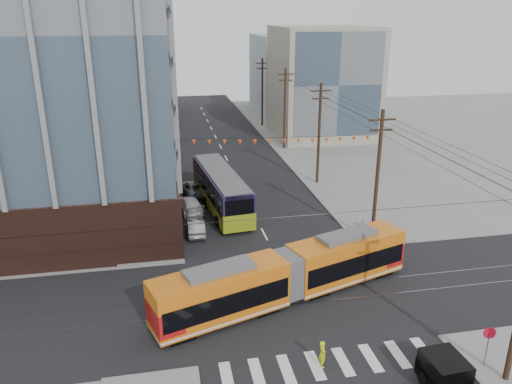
% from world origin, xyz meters
% --- Properties ---
extents(ground, '(160.00, 160.00, 0.00)m').
position_xyz_m(ground, '(0.00, 0.00, 0.00)').
color(ground, slate).
extents(bg_bldg_nw_near, '(18.00, 16.00, 18.00)m').
position_xyz_m(bg_bldg_nw_near, '(-17.00, 52.00, 9.00)').
color(bg_bldg_nw_near, '#8C99A5').
rests_on(bg_bldg_nw_near, ground).
extents(bg_bldg_ne_near, '(14.00, 14.00, 16.00)m').
position_xyz_m(bg_bldg_ne_near, '(16.00, 48.00, 8.00)').
color(bg_bldg_ne_near, gray).
rests_on(bg_bldg_ne_near, ground).
extents(bg_bldg_nw_far, '(16.00, 18.00, 20.00)m').
position_xyz_m(bg_bldg_nw_far, '(-14.00, 72.00, 10.00)').
color(bg_bldg_nw_far, gray).
rests_on(bg_bldg_nw_far, ground).
extents(bg_bldg_ne_far, '(16.00, 16.00, 14.00)m').
position_xyz_m(bg_bldg_ne_far, '(18.00, 68.00, 7.00)').
color(bg_bldg_ne_far, '#8C99A5').
rests_on(bg_bldg_ne_far, ground).
extents(utility_pole_far, '(0.30, 0.30, 11.00)m').
position_xyz_m(utility_pole_far, '(8.50, 56.00, 5.50)').
color(utility_pole_far, black).
rests_on(utility_pole_far, ground).
extents(streetcar, '(18.19, 8.28, 3.53)m').
position_xyz_m(streetcar, '(-0.65, 3.75, 1.77)').
color(streetcar, orange).
rests_on(streetcar, ground).
extents(city_bus, '(4.36, 13.64, 3.80)m').
position_xyz_m(city_bus, '(-2.83, 20.79, 1.90)').
color(city_bus, '#211B3D').
rests_on(city_bus, ground).
extents(parked_car_silver, '(1.47, 4.09, 1.34)m').
position_xyz_m(parked_car_silver, '(-5.73, 15.34, 0.67)').
color(parked_car_silver, '#9E9E9E').
rests_on(parked_car_silver, ground).
extents(parked_car_white, '(2.83, 5.17, 1.42)m').
position_xyz_m(parked_car_white, '(-5.90, 20.36, 0.71)').
color(parked_car_white, '#BABABA').
rests_on(parked_car_white, ground).
extents(parked_car_grey, '(3.34, 5.37, 1.39)m').
position_xyz_m(parked_car_grey, '(-5.21, 25.19, 0.69)').
color(parked_car_grey, slate).
rests_on(parked_car_grey, ground).
extents(pedestrian, '(0.38, 0.58, 1.58)m').
position_xyz_m(pedestrian, '(-0.45, -3.11, 0.79)').
color(pedestrian, yellow).
rests_on(pedestrian, ground).
extents(stop_sign, '(0.85, 0.85, 2.34)m').
position_xyz_m(stop_sign, '(8.05, -4.83, 1.17)').
color(stop_sign, red).
rests_on(stop_sign, ground).
extents(jersey_barrier, '(2.25, 4.32, 0.85)m').
position_xyz_m(jersey_barrier, '(8.30, 11.51, 0.42)').
color(jersey_barrier, slate).
rests_on(jersey_barrier, ground).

